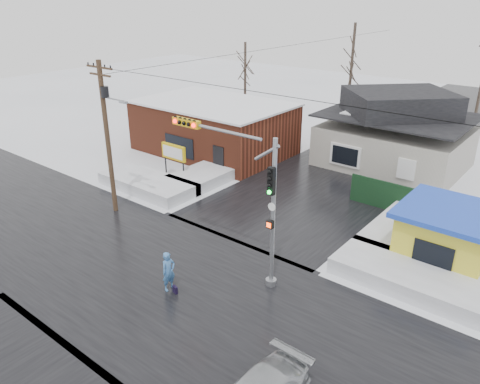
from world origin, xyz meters
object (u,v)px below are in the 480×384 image
Objects in this scene: utility_pole at (107,130)px; pedestrian at (169,272)px; kiosk at (447,235)px; traffic_signal at (244,186)px; marquee_sign at (174,153)px.

utility_pole is 4.82× the size of pedestrian.
traffic_signal is at bearing -135.16° from kiosk.
utility_pole is at bearing -79.87° from marquee_sign.
utility_pole reaches higher than kiosk.
kiosk is at bearing -35.41° from pedestrian.
marquee_sign reaches higher than pedestrian.
utility_pole is at bearing 72.66° from pedestrian.
kiosk is at bearing 44.84° from traffic_signal.
pedestrian is (9.63, -9.64, -0.99)m from marquee_sign.
utility_pole is 10.20m from pedestrian.
pedestrian is at bearing -45.03° from marquee_sign.
traffic_signal is 2.75× the size of marquee_sign.
kiosk is (18.50, 0.50, -0.46)m from marquee_sign.
kiosk is (7.07, 7.03, -3.08)m from traffic_signal.
kiosk is at bearing 20.44° from utility_pole.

